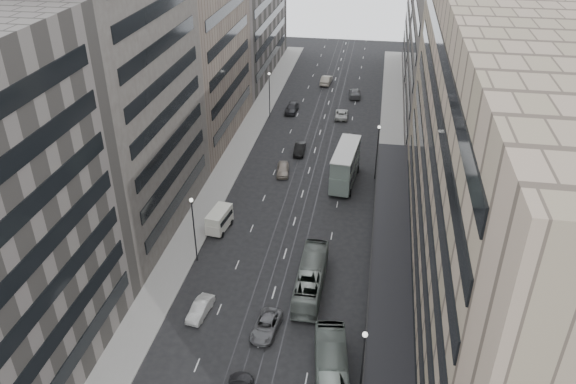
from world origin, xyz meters
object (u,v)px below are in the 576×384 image
Objects in this scene: panel_van at (219,219)px; double_decker at (345,165)px; sedan_1 at (200,309)px; bus_far at (311,278)px; sedan_2 at (266,326)px; bus_near at (332,378)px.

double_decker is at bearing 53.10° from panel_van.
sedan_1 is at bearing -107.08° from double_decker.
panel_van is 1.09× the size of sedan_1.
bus_far is 15.77m from panel_van.
double_decker reaches higher than sedan_2.
double_decker is 32.00m from sedan_1.
sedan_2 is at bearing -2.64° from sedan_1.
double_decker reaches higher than sedan_1.
bus_near reaches higher than bus_far.
sedan_2 is (7.00, -1.26, -0.02)m from sedan_1.
sedan_1 is (-13.96, 7.45, -0.93)m from bus_near.
bus_near is at bearing -20.50° from sedan_1.
bus_far is at bearing 35.99° from sedan_1.
sedan_1 is 7.11m from sedan_2.
sedan_1 is at bearing -36.07° from bus_near.
sedan_2 is (-3.44, -6.90, -0.87)m from bus_far.
double_decker is 31.30m from sedan_2.
bus_near is at bearing 105.17° from bus_far.
sedan_2 is (9.18, -16.36, -0.83)m from panel_van.
panel_van reaches higher than sedan_1.
bus_near is 15.85m from sedan_1.
bus_near is 27.73m from panel_van.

